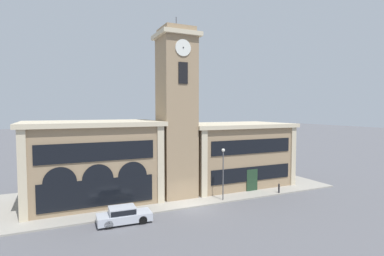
% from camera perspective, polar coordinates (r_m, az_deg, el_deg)
% --- Properties ---
extents(ground_plane, '(300.00, 300.00, 0.00)m').
position_cam_1_polar(ground_plane, '(30.42, 0.18, -15.01)').
color(ground_plane, '#56565B').
extents(sidewalk_kerb, '(38.81, 12.83, 0.15)m').
position_cam_1_polar(sidewalk_kerb, '(36.07, -4.21, -11.93)').
color(sidewalk_kerb, gray).
rests_on(sidewalk_kerb, ground_plane).
extents(clock_tower, '(4.35, 4.35, 19.61)m').
position_cam_1_polar(clock_tower, '(32.78, -2.96, 2.81)').
color(clock_tower, '#937A5B').
rests_on(clock_tower, ground_plane).
extents(town_hall_left_wing, '(13.67, 9.08, 8.46)m').
position_cam_1_polar(town_hall_left_wing, '(33.40, -18.41, -5.99)').
color(town_hall_left_wing, '#937A5B').
rests_on(town_hall_left_wing, ground_plane).
extents(town_hall_right_wing, '(13.98, 9.08, 7.92)m').
position_cam_1_polar(town_hall_right_wing, '(39.30, 7.76, -4.84)').
color(town_hall_right_wing, '#937A5B').
rests_on(town_hall_right_wing, ground_plane).
extents(parked_car_near, '(4.58, 2.01, 1.43)m').
position_cam_1_polar(parked_car_near, '(27.08, -12.90, -15.79)').
color(parked_car_near, '#B2B7C1').
rests_on(parked_car_near, ground_plane).
extents(street_lamp, '(0.36, 0.36, 5.46)m').
position_cam_1_polar(street_lamp, '(31.76, 5.96, -7.22)').
color(street_lamp, '#4C4C51').
rests_on(street_lamp, sidewalk_kerb).
extents(bollard, '(0.18, 0.18, 1.06)m').
position_cam_1_polar(bollard, '(36.35, 16.23, -10.97)').
color(bollard, black).
rests_on(bollard, sidewalk_kerb).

